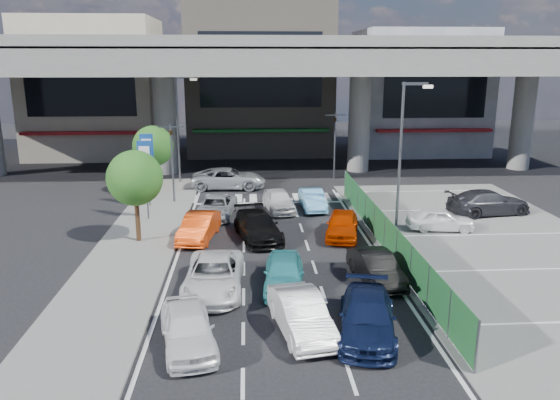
{
  "coord_description": "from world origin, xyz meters",
  "views": [
    {
      "loc": [
        -1.38,
        -23.07,
        9.12
      ],
      "look_at": [
        0.22,
        3.06,
        2.39
      ],
      "focal_mm": 35.0,
      "sensor_mm": 36.0,
      "label": 1
    }
  ],
  "objects": [
    {
      "name": "street_lamp_right",
      "position": [
        7.17,
        6.0,
        4.77
      ],
      "size": [
        1.65,
        0.22,
        8.0
      ],
      "color": "#595B60",
      "rests_on": "ground"
    },
    {
      "name": "tree_near",
      "position": [
        -7.0,
        4.0,
        3.39
      ],
      "size": [
        2.8,
        2.8,
        4.8
      ],
      "color": "#382314",
      "rests_on": "ground"
    },
    {
      "name": "building_center",
      "position": [
        0.0,
        32.97,
        7.49
      ],
      "size": [
        14.0,
        10.9,
        15.0
      ],
      "color": "gray",
      "rests_on": "ground"
    },
    {
      "name": "van_white_back_left",
      "position": [
        -3.39,
        -6.82,
        0.69
      ],
      "size": [
        2.42,
        4.3,
        1.38
      ],
      "primitive_type": "imported",
      "rotation": [
        0.0,
        0.0,
        0.2
      ],
      "color": "white",
      "rests_on": "ground"
    },
    {
      "name": "hatch_black_mid_right",
      "position": [
        3.98,
        -1.82,
        0.65
      ],
      "size": [
        1.93,
        4.08,
        1.29
      ],
      "primitive_type": "imported",
      "rotation": [
        0.0,
        0.0,
        0.15
      ],
      "color": "black",
      "rests_on": "ground"
    },
    {
      "name": "hatch_white_back_mid",
      "position": [
        0.38,
        -6.04,
        0.69
      ],
      "size": [
        2.21,
        4.39,
        1.38
      ],
      "primitive_type": "imported",
      "rotation": [
        0.0,
        0.0,
        0.19
      ],
      "color": "silver",
      "rests_on": "ground"
    },
    {
      "name": "crossing_wagon_silver",
      "position": [
        -2.75,
        15.95,
        0.75
      ],
      "size": [
        5.47,
        2.67,
        1.5
      ],
      "primitive_type": "imported",
      "rotation": [
        0.0,
        0.0,
        1.53
      ],
      "color": "#A9ABB0",
      "rests_on": "ground"
    },
    {
      "name": "signboard_near",
      "position": [
        -7.2,
        7.99,
        3.06
      ],
      "size": [
        0.8,
        0.14,
        4.7
      ],
      "color": "#595B60",
      "rests_on": "ground"
    },
    {
      "name": "fence_run",
      "position": [
        5.3,
        1.0,
        0.9
      ],
      "size": [
        0.16,
        22.0,
        1.8
      ],
      "primitive_type": null,
      "color": "#1C5328",
      "rests_on": "ground"
    },
    {
      "name": "minivan_navy_back",
      "position": [
        2.61,
        -6.36,
        0.67
      ],
      "size": [
        2.77,
        4.92,
        1.34
      ],
      "primitive_type": "imported",
      "rotation": [
        0.0,
        0.0,
        -0.2
      ],
      "color": "#0D1634",
      "rests_on": "ground"
    },
    {
      "name": "sedan_white_mid_left",
      "position": [
        -2.79,
        -2.38,
        0.69
      ],
      "size": [
        2.44,
        5.04,
        1.38
      ],
      "primitive_type": "imported",
      "rotation": [
        0.0,
        0.0,
        -0.03
      ],
      "color": "white",
      "rests_on": "ground"
    },
    {
      "name": "sedan_white_front_mid",
      "position": [
        0.54,
        9.62,
        0.68
      ],
      "size": [
        2.14,
        4.17,
        1.36
      ],
      "primitive_type": "imported",
      "rotation": [
        0.0,
        0.0,
        0.14
      ],
      "color": "silver",
      "rests_on": "ground"
    },
    {
      "name": "parked_sedan_dgrey",
      "position": [
        13.16,
        7.94,
        0.8
      ],
      "size": [
        5.34,
        2.87,
        1.47
      ],
      "primitive_type": "imported",
      "rotation": [
        0.0,
        0.0,
        1.74
      ],
      "color": "#2A2A2F",
      "rests_on": "parking_lot"
    },
    {
      "name": "tree_far",
      "position": [
        -7.8,
        14.5,
        3.39
      ],
      "size": [
        2.8,
        2.8,
        4.8
      ],
      "color": "#382314",
      "rests_on": "ground"
    },
    {
      "name": "taxi_orange_right",
      "position": [
        3.6,
        4.27,
        0.69
      ],
      "size": [
        2.46,
        4.31,
        1.38
      ],
      "primitive_type": "imported",
      "rotation": [
        0.0,
        0.0,
        -0.22
      ],
      "color": "#B82B00",
      "rests_on": "ground"
    },
    {
      "name": "wagon_silver_front_left",
      "position": [
        -3.26,
        8.49,
        0.61
      ],
      "size": [
        2.58,
        4.65,
        1.23
      ],
      "primitive_type": "imported",
      "rotation": [
        0.0,
        0.0,
        -0.13
      ],
      "color": "#9FA3A7",
      "rests_on": "ground"
    },
    {
      "name": "sidewalk_left",
      "position": [
        -7.0,
        4.0,
        0.06
      ],
      "size": [
        4.0,
        30.0,
        0.12
      ],
      "primitive_type": "cube",
      "color": "slate",
      "rests_on": "ground"
    },
    {
      "name": "taxi_orange_left",
      "position": [
        -3.93,
        4.31,
        0.69
      ],
      "size": [
        2.13,
        4.37,
        1.38
      ],
      "primitive_type": "imported",
      "rotation": [
        0.0,
        0.0,
        -0.16
      ],
      "color": "#F4450E",
      "rests_on": "ground"
    },
    {
      "name": "traffic_light_right",
      "position": [
        5.5,
        19.0,
        3.94
      ],
      "size": [
        1.6,
        1.24,
        5.2
      ],
      "color": "#595B60",
      "rests_on": "ground"
    },
    {
      "name": "building_west",
      "position": [
        -16.0,
        31.97,
        6.49
      ],
      "size": [
        12.0,
        10.9,
        13.0
      ],
      "color": "#A09681",
      "rests_on": "ground"
    },
    {
      "name": "traffic_cone",
      "position": [
        5.6,
        4.2,
        0.41
      ],
      "size": [
        0.44,
        0.44,
        0.71
      ],
      "primitive_type": "cone",
      "rotation": [
        0.0,
        0.0,
        0.24
      ],
      "color": "#CC410B",
      "rests_on": "parking_lot"
    },
    {
      "name": "street_lamp_left",
      "position": [
        -6.33,
        18.0,
        4.77
      ],
      "size": [
        1.65,
        0.22,
        8.0
      ],
      "color": "#595B60",
      "rests_on": "ground"
    },
    {
      "name": "parked_sedan_white",
      "position": [
        9.13,
        4.93,
        0.68
      ],
      "size": [
        3.78,
        1.91,
        1.23
      ],
      "primitive_type": "imported",
      "rotation": [
        0.0,
        0.0,
        1.44
      ],
      "color": "white",
      "rests_on": "parking_lot"
    },
    {
      "name": "building_east",
      "position": [
        16.0,
        31.97,
        5.99
      ],
      "size": [
        12.0,
        10.9,
        12.0
      ],
      "color": "gray",
      "rests_on": "ground"
    },
    {
      "name": "ground",
      "position": [
        0.0,
        0.0,
        0.0
      ],
      "size": [
        120.0,
        120.0,
        0.0
      ],
      "primitive_type": "plane",
      "color": "black",
      "rests_on": "ground"
    },
    {
      "name": "taxi_teal_mid",
      "position": [
        0.07,
        -2.26,
        0.69
      ],
      "size": [
        1.94,
        4.16,
        1.38
      ],
      "primitive_type": "imported",
      "rotation": [
        0.0,
        0.0,
        -0.08
      ],
      "color": "teal",
      "rests_on": "ground"
    },
    {
      "name": "kei_truck_front_right",
      "position": [
        2.69,
        9.94,
        0.62
      ],
      "size": [
        1.51,
        3.84,
        1.24
      ],
      "primitive_type": "imported",
      "rotation": [
        0.0,
        0.0,
        0.05
      ],
      "color": "#66B4E7",
      "rests_on": "ground"
    },
    {
      "name": "parking_lot",
      "position": [
        11.0,
        2.0,
        0.03
      ],
      "size": [
        12.0,
        28.0,
        0.06
      ],
      "primitive_type": "cube",
      "color": "slate",
      "rests_on": "ground"
    },
    {
      "name": "expressway",
      "position": [
        0.0,
        22.0,
        8.76
      ],
      "size": [
        64.0,
        14.0,
        10.75
      ],
      "color": "slate",
      "rests_on": "ground"
    },
    {
      "name": "signboard_far",
      "position": [
        -7.6,
        10.99,
        3.06
      ],
      "size": [
        0.8,
        0.14,
        4.7
      ],
      "color": "#595B60",
      "rests_on": "ground"
    },
    {
      "name": "traffic_light_left",
      "position": [
        -6.2,
        12.0,
        3.94
      ],
      "size": [
        1.6,
        1.24,
        5.2
      ],
      "color": "#595B60",
      "rests_on": "ground"
    },
    {
      "name": "sedan_black_mid",
      "position": [
        -0.87,
        4.23,
        0.69
      ],
      "size": [
        2.88,
        5.05,
        1.38
      ],
      "primitive_type": "imported",
      "rotation": [
        0.0,
        0.0,
        0.21
      ],
      "color": "black",
      "rests_on": "ground"
    }
  ]
}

